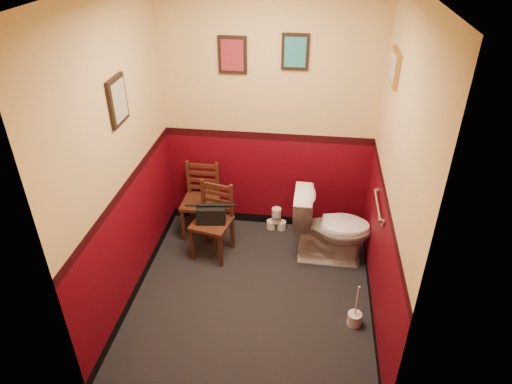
{
  "coord_description": "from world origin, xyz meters",
  "views": [
    {
      "loc": [
        0.45,
        -3.17,
        3.11
      ],
      "look_at": [
        0.0,
        0.25,
        1.0
      ],
      "focal_mm": 32.0,
      "sensor_mm": 36.0,
      "label": 1
    }
  ],
  "objects": [
    {
      "name": "wall_left",
      "position": [
        -1.1,
        0.0,
        1.35
      ],
      "size": [
        0.0,
        2.4,
        2.7
      ],
      "primitive_type": "cube",
      "rotation": [
        1.57,
        0.0,
        1.57
      ],
      "color": "#53040F",
      "rests_on": "ground"
    },
    {
      "name": "toilet_brush",
      "position": [
        0.94,
        -0.24,
        0.07
      ],
      "size": [
        0.12,
        0.12,
        0.44
      ],
      "color": "silver",
      "rests_on": "floor"
    },
    {
      "name": "wall_front",
      "position": [
        0.0,
        -1.2,
        1.35
      ],
      "size": [
        2.2,
        0.0,
        2.7
      ],
      "primitive_type": "cube",
      "rotation": [
        -1.57,
        0.0,
        0.0
      ],
      "color": "#53040F",
      "rests_on": "ground"
    },
    {
      "name": "framed_print_back_a",
      "position": [
        -0.35,
        1.18,
        1.95
      ],
      "size": [
        0.28,
        0.04,
        0.36
      ],
      "color": "black",
      "rests_on": "wall_back"
    },
    {
      "name": "toilet",
      "position": [
        0.72,
        0.65,
        0.39
      ],
      "size": [
        0.8,
        0.46,
        0.78
      ],
      "primitive_type": "imported",
      "rotation": [
        0.0,
        0.0,
        1.56
      ],
      "color": "white",
      "rests_on": "floor"
    },
    {
      "name": "tp_stack",
      "position": [
        0.12,
        1.09,
        0.12
      ],
      "size": [
        0.22,
        0.14,
        0.29
      ],
      "color": "silver",
      "rests_on": "floor"
    },
    {
      "name": "floor",
      "position": [
        0.0,
        0.0,
        0.0
      ],
      "size": [
        2.2,
        2.4,
        0.0
      ],
      "primitive_type": "cube",
      "color": "black",
      "rests_on": "ground"
    },
    {
      "name": "framed_print_left",
      "position": [
        -1.08,
        0.1,
        1.85
      ],
      "size": [
        0.04,
        0.3,
        0.38
      ],
      "color": "black",
      "rests_on": "wall_left"
    },
    {
      "name": "handbag",
      "position": [
        -0.5,
        0.56,
        0.51
      ],
      "size": [
        0.31,
        0.18,
        0.21
      ],
      "rotation": [
        0.0,
        0.0,
        0.13
      ],
      "color": "black",
      "rests_on": "chair_right"
    },
    {
      "name": "grab_bar",
      "position": [
        1.07,
        0.25,
        0.95
      ],
      "size": [
        0.05,
        0.56,
        0.06
      ],
      "color": "silver",
      "rests_on": "wall_right"
    },
    {
      "name": "framed_print_back_b",
      "position": [
        0.25,
        1.18,
        2.0
      ],
      "size": [
        0.26,
        0.04,
        0.34
      ],
      "color": "black",
      "rests_on": "wall_back"
    },
    {
      "name": "wall_back",
      "position": [
        0.0,
        1.2,
        1.35
      ],
      "size": [
        2.2,
        0.0,
        2.7
      ],
      "primitive_type": "cube",
      "rotation": [
        1.57,
        0.0,
        0.0
      ],
      "color": "#53040F",
      "rests_on": "ground"
    },
    {
      "name": "wall_right",
      "position": [
        1.1,
        0.0,
        1.35
      ],
      "size": [
        0.0,
        2.4,
        2.7
      ],
      "primitive_type": "cube",
      "rotation": [
        1.57,
        0.0,
        -1.57
      ],
      "color": "#53040F",
      "rests_on": "ground"
    },
    {
      "name": "chair_right",
      "position": [
        -0.49,
        0.59,
        0.4
      ],
      "size": [
        0.44,
        0.44,
        0.79
      ],
      "rotation": [
        0.0,
        0.0,
        -0.21
      ],
      "color": "#4F2717",
      "rests_on": "floor"
    },
    {
      "name": "framed_print_right",
      "position": [
        1.08,
        0.6,
        2.05
      ],
      "size": [
        0.04,
        0.34,
        0.28
      ],
      "color": "olive",
      "rests_on": "wall_right"
    },
    {
      "name": "chair_left",
      "position": [
        -0.7,
        0.95,
        0.41
      ],
      "size": [
        0.39,
        0.39,
        0.82
      ],
      "rotation": [
        0.0,
        0.0,
        -0.01
      ],
      "color": "#4F2717",
      "rests_on": "floor"
    }
  ]
}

